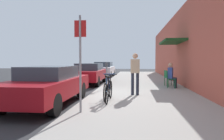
% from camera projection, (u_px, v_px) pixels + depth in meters
% --- Properties ---
extents(ground_plane, '(60.00, 60.00, 0.00)m').
position_uv_depth(ground_plane, '(89.00, 98.00, 8.07)').
color(ground_plane, '#2D2D30').
extents(sidewalk_slab, '(4.50, 32.00, 0.12)m').
position_uv_depth(sidewalk_slab, '(143.00, 90.00, 9.80)').
color(sidewalk_slab, '#9E9B93').
rests_on(sidewalk_slab, ground_plane).
extents(building_facade, '(1.40, 32.00, 4.61)m').
position_uv_depth(building_facade, '(194.00, 44.00, 9.44)').
color(building_facade, '#BC5442').
rests_on(building_facade, ground_plane).
extents(parked_car_0, '(1.80, 4.40, 1.32)m').
position_uv_depth(parked_car_0, '(48.00, 84.00, 6.82)').
color(parked_car_0, maroon).
rests_on(parked_car_0, ground_plane).
extents(parked_car_1, '(1.80, 4.40, 1.35)m').
position_uv_depth(parked_car_1, '(89.00, 73.00, 12.97)').
color(parked_car_1, maroon).
rests_on(parked_car_1, ground_plane).
extents(parked_car_2, '(1.80, 4.40, 1.41)m').
position_uv_depth(parked_car_2, '(104.00, 69.00, 18.98)').
color(parked_car_2, silver).
rests_on(parked_car_2, ground_plane).
extents(parking_meter, '(0.12, 0.10, 1.32)m').
position_uv_depth(parking_meter, '(107.00, 73.00, 9.98)').
color(parking_meter, slate).
rests_on(parking_meter, sidewalk_slab).
extents(street_sign, '(0.32, 0.06, 2.60)m').
position_uv_depth(street_sign, '(80.00, 56.00, 5.31)').
color(street_sign, gray).
rests_on(street_sign, sidewalk_slab).
extents(bicycle_0, '(0.46, 1.71, 0.90)m').
position_uv_depth(bicycle_0, '(109.00, 91.00, 6.81)').
color(bicycle_0, black).
rests_on(bicycle_0, sidewalk_slab).
extents(bicycle_1, '(0.46, 1.71, 0.90)m').
position_uv_depth(bicycle_1, '(107.00, 89.00, 7.15)').
color(bicycle_1, black).
rests_on(bicycle_1, sidewalk_slab).
extents(cafe_chair_0, '(0.56, 0.56, 0.87)m').
position_uv_depth(cafe_chair_0, '(170.00, 78.00, 10.20)').
color(cafe_chair_0, '#14592D').
rests_on(cafe_chair_0, sidewalk_slab).
extents(seated_patron_0, '(0.51, 0.47, 1.29)m').
position_uv_depth(seated_patron_0, '(172.00, 74.00, 10.17)').
color(seated_patron_0, '#232838').
rests_on(seated_patron_0, sidewalk_slab).
extents(cafe_chair_1, '(0.51, 0.51, 0.87)m').
position_uv_depth(cafe_chair_1, '(168.00, 77.00, 10.98)').
color(cafe_chair_1, '#14592D').
rests_on(cafe_chair_1, sidewalk_slab).
extents(pedestrian_standing, '(0.36, 0.22, 1.70)m').
position_uv_depth(pedestrian_standing, '(135.00, 70.00, 8.03)').
color(pedestrian_standing, '#232838').
rests_on(pedestrian_standing, sidewalk_slab).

